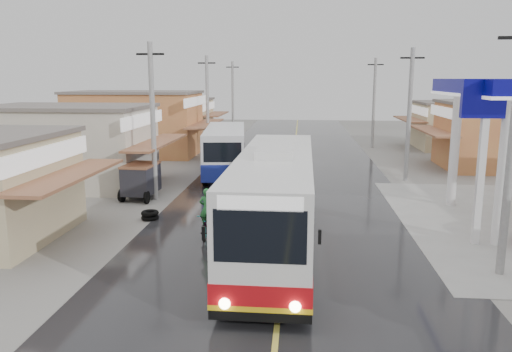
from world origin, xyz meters
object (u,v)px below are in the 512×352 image
object	(u,v)px
cyclist	(208,221)
second_bus	(225,150)
tyre_stack	(150,215)
tricycle_near	(141,179)
coach_bus	(275,201)

from	to	relation	value
cyclist	second_bus	bearing A→B (deg)	98.19
second_bus	tyre_stack	distance (m)	11.02
tricycle_near	tyre_stack	size ratio (longest dim) A/B	3.19
second_bus	tyre_stack	world-z (taller)	second_bus
second_bus	cyclist	size ratio (longest dim) A/B	4.65
cyclist	tricycle_near	distance (m)	7.61
second_bus	cyclist	xyz separation A→B (m)	(1.26, -12.98, -0.98)
coach_bus	tricycle_near	distance (m)	10.44
coach_bus	tricycle_near	bearing A→B (deg)	135.90
coach_bus	second_bus	size ratio (longest dim) A/B	1.32
coach_bus	second_bus	xyz separation A→B (m)	(-4.01, 14.30, -0.23)
tricycle_near	coach_bus	bearing A→B (deg)	-40.94
tricycle_near	cyclist	bearing A→B (deg)	-48.41
coach_bus	tricycle_near	world-z (taller)	coach_bus
coach_bus	cyclist	xyz separation A→B (m)	(-2.74, 1.32, -1.20)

